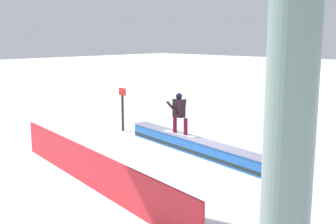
# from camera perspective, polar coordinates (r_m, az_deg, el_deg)

# --- Properties ---
(ground_plane) EXTENTS (120.00, 120.00, 0.00)m
(ground_plane) POSITION_cam_1_polar(r_m,az_deg,el_deg) (13.98, 3.92, -5.69)
(ground_plane) COLOR white
(grind_box) EXTENTS (6.79, 1.66, 0.51)m
(grind_box) POSITION_cam_1_polar(r_m,az_deg,el_deg) (13.92, 3.93, -4.76)
(grind_box) COLOR blue
(grind_box) RESTS_ON ground_plane
(snowboarder) EXTENTS (1.44, 0.42, 1.42)m
(snowboarder) POSITION_cam_1_polar(r_m,az_deg,el_deg) (14.38, 1.53, 0.01)
(snowboarder) COLOR silver
(snowboarder) RESTS_ON grind_box
(safety_fence) EXTENTS (8.50, 1.50, 1.00)m
(safety_fence) POSITION_cam_1_polar(r_m,az_deg,el_deg) (11.00, -10.45, -7.55)
(safety_fence) COLOR red
(safety_fence) RESTS_ON ground_plane
(trail_marker) EXTENTS (0.40, 0.10, 1.77)m
(trail_marker) POSITION_cam_1_polar(r_m,az_deg,el_deg) (17.22, -6.18, 0.55)
(trail_marker) COLOR #262628
(trail_marker) RESTS_ON ground_plane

